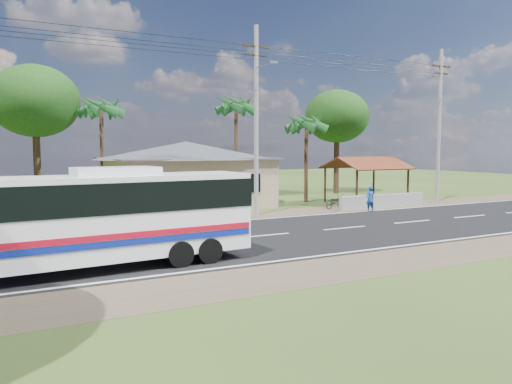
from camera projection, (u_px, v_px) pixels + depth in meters
ground at (265, 236)px, 22.45m from camera, size 120.00×120.00×0.00m
road at (265, 236)px, 22.45m from camera, size 120.00×16.00×0.03m
house at (186, 167)px, 34.13m from camera, size 12.40×10.00×5.00m
waiting_shed at (366, 165)px, 35.75m from camera, size 5.20×4.48×3.35m
concrete_barrier at (383, 201)px, 32.93m from camera, size 7.00×0.30×0.90m
utility_poles at (251, 117)px, 28.90m from camera, size 32.80×2.22×11.00m
palm_near at (306, 124)px, 36.06m from camera, size 2.80×2.80×6.70m
palm_mid at (236, 106)px, 38.27m from camera, size 2.80×2.80×8.20m
palm_far at (101, 108)px, 34.10m from camera, size 2.80×2.80×7.70m
tree_behind_house at (35, 102)px, 33.96m from camera, size 6.00×6.00×9.61m
tree_behind_shed at (337, 117)px, 43.41m from camera, size 5.60×5.60×9.02m
coach_bus at (89, 212)px, 15.83m from camera, size 10.82×2.89×3.32m
motorcycle at (335, 202)px, 32.52m from camera, size 1.85×1.03×0.92m
person at (370, 199)px, 30.88m from camera, size 0.62×0.43×1.61m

